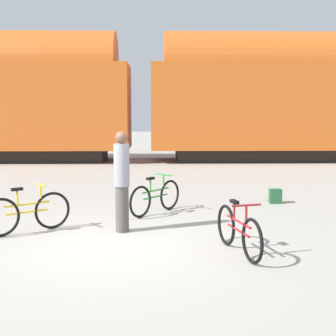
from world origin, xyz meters
The scene contains 9 objects.
ground_plane centered at (0.00, 0.00, 0.00)m, with size 80.00×80.00×0.00m, color #A8A399.
freight_train centered at (0.00, 12.80, 2.90)m, with size 27.87×2.90×5.50m.
rail_near centered at (0.00, 12.08, 0.01)m, with size 39.87×0.07×0.01m, color #4C4238.
rail_far centered at (0.00, 13.52, 0.01)m, with size 39.87×0.07×0.01m, color #4C4238.
bicycle_maroon centered at (1.99, -0.48, 0.35)m, with size 0.52×1.60×0.83m.
bicycle_yellow centered at (-1.60, 0.83, 0.37)m, with size 1.36×1.01×0.86m.
bicycle_green centered at (0.70, 2.37, 0.35)m, with size 1.08×1.33×0.82m.
person_in_grey centered at (0.10, 0.87, 0.94)m, with size 0.28×0.28×1.83m.
backpack centered at (3.54, 3.40, 0.17)m, with size 0.28×0.20×0.34m.
Camera 1 is at (0.76, -7.45, 2.21)m, focal length 50.00 mm.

